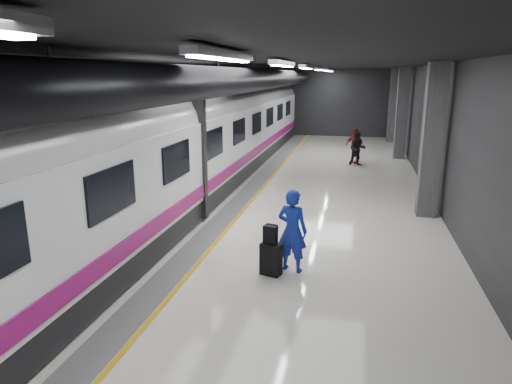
# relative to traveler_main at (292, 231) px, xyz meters

# --- Properties ---
(ground) EXTENTS (40.00, 40.00, 0.00)m
(ground) POSITION_rel_traveler_main_xyz_m (-1.16, 2.90, -0.91)
(ground) COLOR silver
(ground) RESTS_ON ground
(platform_hall) EXTENTS (10.02, 40.02, 4.51)m
(platform_hall) POSITION_rel_traveler_main_xyz_m (-1.44, 3.85, 2.62)
(platform_hall) COLOR black
(platform_hall) RESTS_ON ground
(train) EXTENTS (3.05, 38.00, 4.05)m
(train) POSITION_rel_traveler_main_xyz_m (-4.40, 2.90, 1.16)
(train) COLOR black
(train) RESTS_ON ground
(traveler_main) EXTENTS (0.76, 0.59, 1.83)m
(traveler_main) POSITION_rel_traveler_main_xyz_m (0.00, 0.00, 0.00)
(traveler_main) COLOR #1837B4
(traveler_main) RESTS_ON ground
(suitcase_main) EXTENTS (0.49, 0.38, 0.70)m
(suitcase_main) POSITION_rel_traveler_main_xyz_m (-0.40, -0.31, -0.56)
(suitcase_main) COLOR black
(suitcase_main) RESTS_ON ground
(shoulder_bag) EXTENTS (0.32, 0.21, 0.38)m
(shoulder_bag) POSITION_rel_traveler_main_xyz_m (-0.42, -0.29, -0.02)
(shoulder_bag) COLOR black
(shoulder_bag) RESTS_ON suitcase_main
(traveler_far_a) EXTENTS (0.81, 0.66, 1.57)m
(traveler_far_a) POSITION_rel_traveler_main_xyz_m (1.32, 12.47, -0.13)
(traveler_far_a) COLOR black
(traveler_far_a) RESTS_ON ground
(traveler_far_b) EXTENTS (1.05, 0.86, 1.68)m
(traveler_far_b) POSITION_rel_traveler_main_xyz_m (1.18, 13.04, -0.07)
(traveler_far_b) COLOR maroon
(traveler_far_b) RESTS_ON ground
(suitcase_far) EXTENTS (0.34, 0.26, 0.45)m
(suitcase_far) POSITION_rel_traveler_main_xyz_m (1.21, 14.85, -0.69)
(suitcase_far) COLOR black
(suitcase_far) RESTS_ON ground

